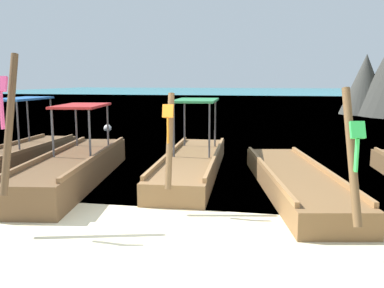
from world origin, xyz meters
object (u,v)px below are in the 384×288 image
at_px(longtail_boat_green_ribbon, 295,181).
at_px(longtail_boat_pink_ribbon, 75,167).
at_px(longtail_boat_orange_ribbon, 192,162).
at_px(longtail_boat_violet_ribbon, 10,157).
at_px(mooring_buoy_near, 108,128).

bearing_deg(longtail_boat_green_ribbon, longtail_boat_pink_ribbon, -178.81).
bearing_deg(longtail_boat_orange_ribbon, longtail_boat_green_ribbon, -27.74).
height_order(longtail_boat_orange_ribbon, longtail_boat_green_ribbon, longtail_boat_green_ribbon).
bearing_deg(longtail_boat_violet_ribbon, longtail_boat_green_ribbon, -7.23).
distance_m(longtail_boat_violet_ribbon, mooring_buoy_near, 8.17).
bearing_deg(mooring_buoy_near, longtail_boat_green_ribbon, -48.18).
distance_m(longtail_boat_violet_ribbon, longtail_boat_green_ribbon, 7.79).
distance_m(longtail_boat_violet_ribbon, longtail_boat_pink_ribbon, 2.73).
bearing_deg(longtail_boat_pink_ribbon, longtail_boat_violet_ribbon, 156.48).
distance_m(longtail_boat_green_ribbon, mooring_buoy_near, 12.26).
height_order(longtail_boat_pink_ribbon, longtail_boat_green_ribbon, longtail_boat_pink_ribbon).
distance_m(longtail_boat_pink_ribbon, longtail_boat_green_ribbon, 5.23).
bearing_deg(mooring_buoy_near, longtail_boat_violet_ribbon, -86.90).
xyz_separation_m(longtail_boat_violet_ribbon, mooring_buoy_near, (-0.44, 8.16, -0.14)).
xyz_separation_m(longtail_boat_pink_ribbon, longtail_boat_orange_ribbon, (2.64, 1.47, -0.07)).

